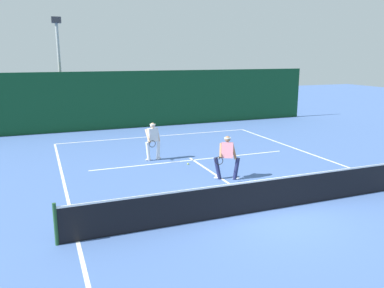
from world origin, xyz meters
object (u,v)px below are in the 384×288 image
(player_near, at_px, (227,156))
(player_far, at_px, (153,140))
(tennis_ball, at_px, (188,164))
(light_pole, at_px, (59,60))

(player_near, relative_size, player_far, 0.99)
(player_far, distance_m, tennis_ball, 1.89)
(tennis_ball, relative_size, light_pole, 0.01)
(player_near, bearing_deg, light_pole, -43.42)
(player_near, bearing_deg, tennis_ball, -48.68)
(player_far, bearing_deg, player_near, 108.48)
(light_pole, bearing_deg, player_near, -70.17)
(player_far, relative_size, tennis_ball, 24.84)
(player_near, distance_m, light_pole, 14.55)
(light_pole, bearing_deg, tennis_ball, -69.08)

